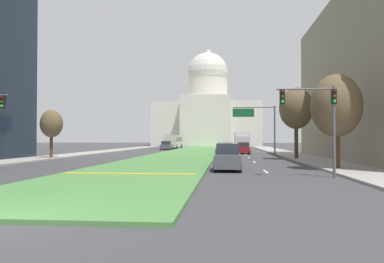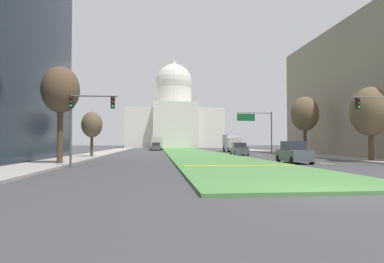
{
  "view_description": "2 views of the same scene",
  "coord_description": "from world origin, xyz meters",
  "px_view_note": "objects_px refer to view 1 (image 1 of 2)",
  "views": [
    {
      "loc": [
        5.65,
        -9.16,
        2.22
      ],
      "look_at": [
        -0.06,
        52.85,
        3.38
      ],
      "focal_mm": 34.9,
      "sensor_mm": 36.0,
      "label": 1
    },
    {
      "loc": [
        -5.73,
        -10.68,
        1.77
      ],
      "look_at": [
        0.52,
        49.49,
        3.69
      ],
      "focal_mm": 31.74,
      "sensor_mm": 36.0,
      "label": 2
    }
  ],
  "objects_px": {
    "traffic_light_near_right": "(319,111)",
    "sedan_distant": "(243,148)",
    "overhead_guide_sign": "(259,120)",
    "sedan_lead_stopped": "(228,158)",
    "box_truck_delivery": "(242,142)",
    "sedan_midblock": "(225,150)",
    "street_tree_right_near": "(336,106)",
    "city_bus": "(174,141)",
    "street_tree_left_mid": "(51,124)",
    "street_tree_right_mid": "(296,109)",
    "sedan_far_horizon": "(167,146)",
    "capitol_building": "(208,113)"
  },
  "relations": [
    {
      "from": "traffic_light_near_right",
      "to": "sedan_distant",
      "type": "distance_m",
      "value": 32.75
    },
    {
      "from": "overhead_guide_sign",
      "to": "sedan_lead_stopped",
      "type": "xyz_separation_m",
      "value": [
        -4.11,
        -23.32,
        -3.79
      ]
    },
    {
      "from": "box_truck_delivery",
      "to": "sedan_midblock",
      "type": "bearing_deg",
      "value": -99.17
    },
    {
      "from": "traffic_light_near_right",
      "to": "box_truck_delivery",
      "type": "height_order",
      "value": "traffic_light_near_right"
    },
    {
      "from": "street_tree_right_near",
      "to": "city_bus",
      "type": "relative_size",
      "value": 0.61
    },
    {
      "from": "box_truck_delivery",
      "to": "city_bus",
      "type": "relative_size",
      "value": 0.58
    },
    {
      "from": "street_tree_left_mid",
      "to": "sedan_lead_stopped",
      "type": "height_order",
      "value": "street_tree_left_mid"
    },
    {
      "from": "street_tree_right_mid",
      "to": "traffic_light_near_right",
      "type": "bearing_deg",
      "value": -96.4
    },
    {
      "from": "traffic_light_near_right",
      "to": "overhead_guide_sign",
      "type": "height_order",
      "value": "overhead_guide_sign"
    },
    {
      "from": "street_tree_left_mid",
      "to": "sedan_far_horizon",
      "type": "height_order",
      "value": "street_tree_left_mid"
    },
    {
      "from": "street_tree_right_mid",
      "to": "box_truck_delivery",
      "type": "relative_size",
      "value": 1.18
    },
    {
      "from": "street_tree_left_mid",
      "to": "box_truck_delivery",
      "type": "xyz_separation_m",
      "value": [
        21.4,
        21.69,
        -2.11
      ]
    },
    {
      "from": "sedan_far_horizon",
      "to": "box_truck_delivery",
      "type": "height_order",
      "value": "box_truck_delivery"
    },
    {
      "from": "street_tree_right_near",
      "to": "city_bus",
      "type": "bearing_deg",
      "value": 109.8
    },
    {
      "from": "sedan_midblock",
      "to": "box_truck_delivery",
      "type": "distance_m",
      "value": 16.8
    },
    {
      "from": "overhead_guide_sign",
      "to": "sedan_distant",
      "type": "bearing_deg",
      "value": 109.87
    },
    {
      "from": "street_tree_left_mid",
      "to": "street_tree_right_near",
      "type": "bearing_deg",
      "value": -23.85
    },
    {
      "from": "sedan_distant",
      "to": "capitol_building",
      "type": "bearing_deg",
      "value": 97.84
    },
    {
      "from": "street_tree_right_near",
      "to": "street_tree_left_mid",
      "type": "bearing_deg",
      "value": 156.15
    },
    {
      "from": "capitol_building",
      "to": "overhead_guide_sign",
      "type": "xyz_separation_m",
      "value": [
        9.87,
        -63.65,
        -5.22
      ]
    },
    {
      "from": "capitol_building",
      "to": "street_tree_right_mid",
      "type": "distance_m",
      "value": 74.66
    },
    {
      "from": "overhead_guide_sign",
      "to": "street_tree_right_mid",
      "type": "distance_m",
      "value": 10.23
    },
    {
      "from": "box_truck_delivery",
      "to": "street_tree_left_mid",
      "type": "bearing_deg",
      "value": -134.6
    },
    {
      "from": "overhead_guide_sign",
      "to": "street_tree_left_mid",
      "type": "bearing_deg",
      "value": -155.57
    },
    {
      "from": "street_tree_left_mid",
      "to": "box_truck_delivery",
      "type": "height_order",
      "value": "street_tree_left_mid"
    },
    {
      "from": "overhead_guide_sign",
      "to": "street_tree_right_mid",
      "type": "xyz_separation_m",
      "value": [
        3.03,
        -9.75,
        0.69
      ]
    },
    {
      "from": "sedan_far_horizon",
      "to": "city_bus",
      "type": "relative_size",
      "value": 0.42
    },
    {
      "from": "street_tree_right_mid",
      "to": "sedan_lead_stopped",
      "type": "relative_size",
      "value": 1.82
    },
    {
      "from": "street_tree_right_mid",
      "to": "box_truck_delivery",
      "type": "height_order",
      "value": "street_tree_right_mid"
    },
    {
      "from": "street_tree_left_mid",
      "to": "sedan_far_horizon",
      "type": "bearing_deg",
      "value": 77.36
    },
    {
      "from": "sedan_far_horizon",
      "to": "box_truck_delivery",
      "type": "distance_m",
      "value": 17.89
    },
    {
      "from": "capitol_building",
      "to": "sedan_midblock",
      "type": "relative_size",
      "value": 7.3
    },
    {
      "from": "capitol_building",
      "to": "overhead_guide_sign",
      "type": "distance_m",
      "value": 64.63
    },
    {
      "from": "traffic_light_near_right",
      "to": "street_tree_right_near",
      "type": "height_order",
      "value": "street_tree_right_near"
    },
    {
      "from": "sedan_lead_stopped",
      "to": "sedan_distant",
      "type": "height_order",
      "value": "sedan_lead_stopped"
    },
    {
      "from": "capitol_building",
      "to": "street_tree_right_near",
      "type": "xyz_separation_m",
      "value": [
        13.38,
        -85.92,
        -5.36
      ]
    },
    {
      "from": "box_truck_delivery",
      "to": "street_tree_right_near",
      "type": "bearing_deg",
      "value": -81.13
    },
    {
      "from": "sedan_midblock",
      "to": "sedan_distant",
      "type": "xyz_separation_m",
      "value": [
        2.61,
        10.29,
        -0.02
      ]
    },
    {
      "from": "street_tree_right_near",
      "to": "traffic_light_near_right",
      "type": "bearing_deg",
      "value": -115.09
    },
    {
      "from": "overhead_guide_sign",
      "to": "city_bus",
      "type": "xyz_separation_m",
      "value": [
        -15.62,
        30.86,
        -2.88
      ]
    },
    {
      "from": "sedan_distant",
      "to": "street_tree_right_near",
      "type": "bearing_deg",
      "value": -78.99
    },
    {
      "from": "street_tree_right_mid",
      "to": "street_tree_right_near",
      "type": "bearing_deg",
      "value": -87.81
    },
    {
      "from": "overhead_guide_sign",
      "to": "box_truck_delivery",
      "type": "xyz_separation_m",
      "value": [
        -1.72,
        11.2,
        -2.97
      ]
    },
    {
      "from": "overhead_guide_sign",
      "to": "street_tree_right_mid",
      "type": "relative_size",
      "value": 0.86
    },
    {
      "from": "capitol_building",
      "to": "street_tree_left_mid",
      "type": "xyz_separation_m",
      "value": [
        -13.24,
        -74.15,
        -6.08
      ]
    },
    {
      "from": "sedan_distant",
      "to": "sedan_lead_stopped",
      "type": "bearing_deg",
      "value": -94.72
    },
    {
      "from": "sedan_far_horizon",
      "to": "city_bus",
      "type": "height_order",
      "value": "city_bus"
    },
    {
      "from": "street_tree_right_near",
      "to": "sedan_distant",
      "type": "bearing_deg",
      "value": 101.01
    },
    {
      "from": "street_tree_right_near",
      "to": "sedan_distant",
      "type": "height_order",
      "value": "street_tree_right_near"
    },
    {
      "from": "city_bus",
      "to": "sedan_distant",
      "type": "bearing_deg",
      "value": -61.91
    }
  ]
}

